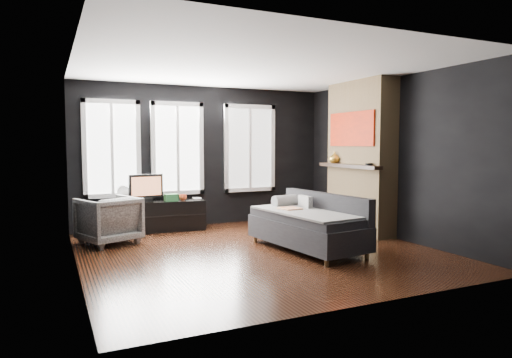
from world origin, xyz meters
name	(u,v)px	position (x,y,z in m)	size (l,w,h in m)	color
floor	(258,251)	(0.00, 0.00, 0.00)	(5.00, 5.00, 0.00)	black
ceiling	(258,66)	(0.00, 0.00, 2.70)	(5.00, 5.00, 0.00)	white
wall_back	(205,156)	(0.00, 2.50, 1.35)	(5.00, 0.02, 2.70)	black
wall_left	(75,163)	(-2.50, 0.00, 1.35)	(0.02, 5.00, 2.70)	black
wall_right	(392,158)	(2.50, 0.00, 1.35)	(0.02, 5.00, 2.70)	black
windows	(182,102)	(-0.45, 2.46, 2.38)	(4.00, 0.16, 1.76)	white
fireplace	(361,157)	(2.30, 0.60, 1.35)	(0.70, 1.62, 2.70)	#93724C
sofa	(307,222)	(0.71, -0.21, 0.42)	(0.98, 1.96, 0.84)	#27272A
stripe_pillow	(305,206)	(0.88, 0.13, 0.61)	(0.08, 0.33, 0.33)	gray
armchair	(109,218)	(-1.95, 1.47, 0.42)	(0.81, 0.76, 0.83)	silver
media_console	(160,216)	(-0.96, 2.19, 0.28)	(1.61, 0.50, 0.55)	black
monitor	(146,186)	(-1.21, 2.18, 0.83)	(0.63, 0.13, 0.56)	black
desk_fan	(124,194)	(-1.60, 2.23, 0.71)	(0.22, 0.22, 0.32)	#949494
mug	(183,197)	(-0.56, 2.08, 0.62)	(0.14, 0.11, 0.14)	#CC4B23
book	(193,193)	(-0.32, 2.24, 0.66)	(0.15, 0.02, 0.21)	tan
storage_box	(171,197)	(-0.78, 2.10, 0.62)	(0.23, 0.15, 0.13)	#296B36
mantel_vase	(335,158)	(2.05, 1.05, 1.33)	(0.20, 0.21, 0.20)	gold
mantel_clock	(369,164)	(2.05, 0.05, 1.25)	(0.12, 0.12, 0.04)	black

